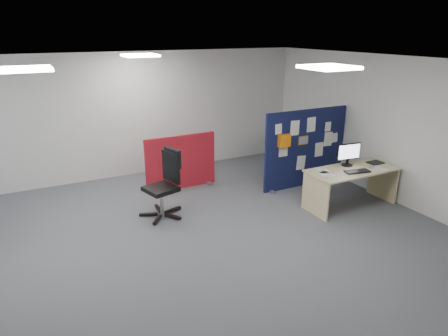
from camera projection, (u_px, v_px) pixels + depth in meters
name	position (u px, v px, depth m)	size (l,w,h in m)	color
floor	(166.00, 249.00, 6.01)	(9.00, 9.00, 0.00)	#4F5156
ceiling	(155.00, 65.00, 5.12)	(9.00, 7.00, 0.02)	white
wall_back	(108.00, 118.00, 8.51)	(9.00, 0.02, 2.70)	silver
wall_front	(331.00, 317.00, 2.62)	(9.00, 0.02, 2.70)	silver
wall_right	(390.00, 130.00, 7.49)	(0.02, 7.00, 2.70)	silver
ceiling_lights	(163.00, 63.00, 5.83)	(4.10, 4.10, 0.04)	white
navy_divider	(305.00, 148.00, 8.22)	(1.96, 0.30, 1.62)	#0F133A
main_desk	(350.00, 177.00, 7.34)	(1.70, 0.76, 0.73)	beige
monitor_main	(348.00, 153.00, 7.35)	(0.49, 0.20, 0.43)	black
keyboard	(357.00, 171.00, 7.09)	(0.45, 0.18, 0.03)	black
mouse	(372.00, 167.00, 7.31)	(0.10, 0.06, 0.03)	#9F9FA5
paper_tray	(375.00, 163.00, 7.57)	(0.28, 0.22, 0.01)	black
red_divider	(181.00, 163.00, 8.17)	(1.50, 0.30, 1.12)	#AD161F
office_chair	(166.00, 179.00, 6.94)	(0.78, 0.75, 1.17)	black
desk_papers	(343.00, 171.00, 7.14)	(1.30, 0.72, 0.00)	white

